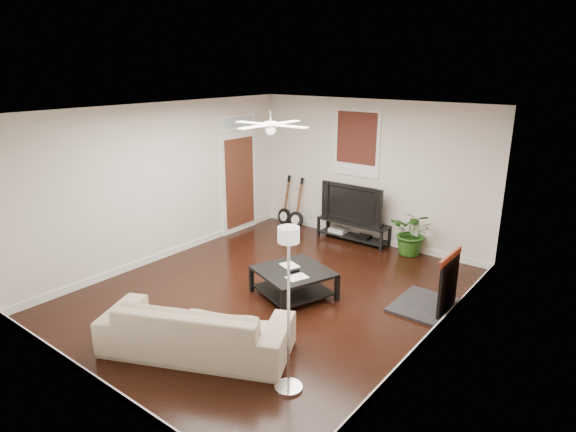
% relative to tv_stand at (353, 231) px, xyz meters
% --- Properties ---
extents(room, '(5.01, 6.01, 2.81)m').
position_rel_tv_stand_xyz_m(room, '(0.19, -2.78, 1.19)').
color(room, black).
rests_on(room, ground).
extents(brick_accent, '(0.02, 2.20, 2.80)m').
position_rel_tv_stand_xyz_m(brick_accent, '(2.68, -1.78, 1.19)').
color(brick_accent, brown).
rests_on(brick_accent, floor).
extents(fireplace, '(0.80, 1.10, 0.92)m').
position_rel_tv_stand_xyz_m(fireplace, '(2.39, -1.78, 0.25)').
color(fireplace, black).
rests_on(fireplace, floor).
extents(window_back, '(1.00, 0.06, 1.30)m').
position_rel_tv_stand_xyz_m(window_back, '(-0.11, 0.19, 1.74)').
color(window_back, '#3C1210').
rests_on(window_back, wall_back).
extents(door_left, '(0.08, 1.00, 2.50)m').
position_rel_tv_stand_xyz_m(door_left, '(-2.27, -0.88, 1.04)').
color(door_left, white).
rests_on(door_left, wall_left).
extents(tv_stand, '(1.49, 0.40, 0.42)m').
position_rel_tv_stand_xyz_m(tv_stand, '(0.00, 0.00, 0.00)').
color(tv_stand, black).
rests_on(tv_stand, floor).
extents(tv, '(1.33, 0.18, 0.77)m').
position_rel_tv_stand_xyz_m(tv, '(0.00, 0.02, 0.59)').
color(tv, black).
rests_on(tv, tv_stand).
extents(coffee_table, '(1.30, 1.30, 0.43)m').
position_rel_tv_stand_xyz_m(coffee_table, '(0.53, -2.68, 0.00)').
color(coffee_table, black).
rests_on(coffee_table, floor).
extents(sofa, '(2.48, 1.79, 0.67)m').
position_rel_tv_stand_xyz_m(sofa, '(0.50, -4.61, 0.13)').
color(sofa, '#C6B395').
rests_on(sofa, floor).
extents(floor_lamp, '(0.41, 0.41, 1.89)m').
position_rel_tv_stand_xyz_m(floor_lamp, '(1.85, -4.51, 0.73)').
color(floor_lamp, white).
rests_on(floor_lamp, floor).
extents(potted_plant, '(0.87, 0.78, 0.87)m').
position_rel_tv_stand_xyz_m(potted_plant, '(1.25, 0.04, 0.23)').
color(potted_plant, '#235217').
rests_on(potted_plant, floor).
extents(guitar_left, '(0.36, 0.27, 1.11)m').
position_rel_tv_stand_xyz_m(guitar_left, '(-1.74, -0.03, 0.35)').
color(guitar_left, black).
rests_on(guitar_left, floor).
extents(guitar_right, '(0.35, 0.26, 1.11)m').
position_rel_tv_stand_xyz_m(guitar_right, '(-1.39, -0.06, 0.35)').
color(guitar_right, black).
rests_on(guitar_right, floor).
extents(ceiling_fan, '(1.24, 1.24, 0.32)m').
position_rel_tv_stand_xyz_m(ceiling_fan, '(0.19, -2.78, 2.39)').
color(ceiling_fan, white).
rests_on(ceiling_fan, ceiling).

